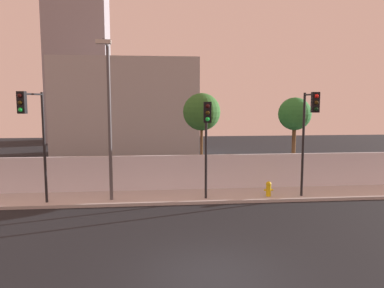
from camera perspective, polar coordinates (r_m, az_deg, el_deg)
ground_plane at (r=10.61m, az=3.35°, el=-19.92°), size 80.00×80.00×0.00m
sidewalk at (r=18.24m, az=-0.71°, el=-8.17°), size 36.00×2.40×0.15m
perimeter_wall at (r=19.27m, az=-1.05°, el=-4.39°), size 36.00×0.18×1.80m
traffic_light_left at (r=17.70m, az=17.78°, el=3.25°), size 0.35×1.58×5.00m
traffic_light_center at (r=16.98m, az=-23.49°, el=2.91°), size 0.61×1.73×5.00m
traffic_light_right at (r=16.44m, az=2.31°, el=2.30°), size 0.36×1.51×4.57m
street_lamp_curbside at (r=16.98m, az=-12.82°, el=5.14°), size 0.61×2.05×7.11m
fire_hydrant at (r=18.32m, az=11.81°, el=-6.75°), size 0.44×0.26×0.73m
roadside_tree_leftmost at (r=20.29m, az=1.52°, el=4.95°), size 2.07×2.07×5.20m
roadside_tree_midleft at (r=21.61m, az=15.67°, el=4.37°), size 1.86×1.86×4.96m
low_building_distant at (r=32.95m, az=-10.02°, el=5.55°), size 12.15×6.00×8.33m
tower_on_skyline at (r=46.84m, az=-17.48°, el=18.80°), size 6.87×5.00×29.66m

